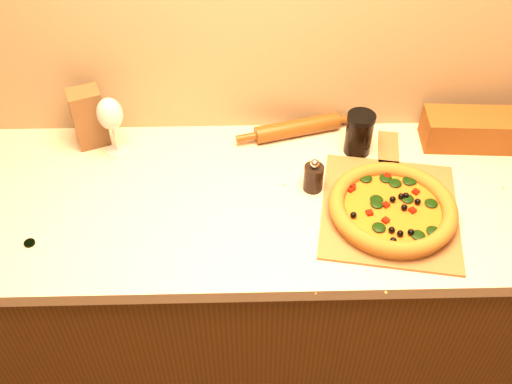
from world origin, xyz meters
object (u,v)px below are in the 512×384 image
rolling_pin (297,128)px  dark_jar (359,133)px  pizza_peel (389,206)px  pizza (392,208)px  pepper_grinder (313,177)px  wine_glass (110,115)px

rolling_pin → dark_jar: size_ratio=2.87×
dark_jar → pizza_peel: bearing=-77.2°
pizza → rolling_pin: size_ratio=0.89×
pepper_grinder → rolling_pin: bearing=96.1°
pizza_peel → rolling_pin: size_ratio=1.49×
wine_glass → pizza_peel: bearing=-18.2°
pizza_peel → dark_jar: dark_jar is taller
pepper_grinder → wine_glass: bearing=162.9°
pizza → pizza_peel: bearing=85.4°
pizza_peel → dark_jar: bearing=113.2°
pizza_peel → pepper_grinder: bearing=169.2°
pizza_peel → pepper_grinder: pepper_grinder is taller
pizza_peel → wine_glass: bearing=172.2°
wine_glass → dark_jar: (0.74, -0.02, -0.07)m
dark_jar → wine_glass: bearing=178.6°
pepper_grinder → rolling_pin: pepper_grinder is taller
pepper_grinder → pizza_peel: bearing=-21.1°
pepper_grinder → rolling_pin: size_ratio=0.27×
pizza_peel → rolling_pin: rolling_pin is taller
pizza_peel → pizza: size_ratio=1.68×
pepper_grinder → rolling_pin: (-0.03, 0.25, -0.02)m
pizza → rolling_pin: (-0.23, 0.37, -0.00)m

